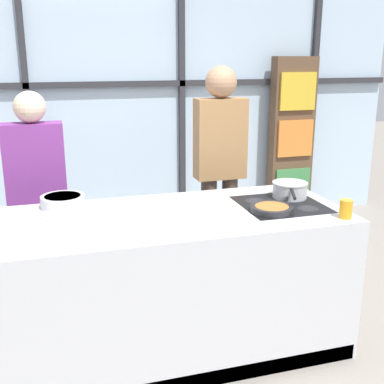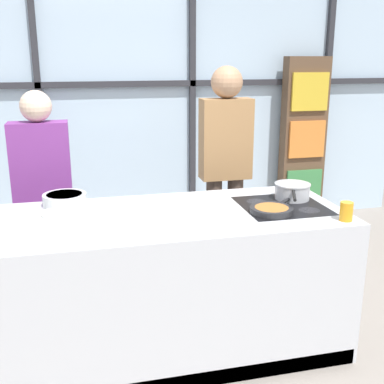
% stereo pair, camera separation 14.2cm
% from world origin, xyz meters
% --- Properties ---
extents(ground_plane, '(18.00, 18.00, 0.00)m').
position_xyz_m(ground_plane, '(0.00, 0.00, 0.00)').
color(ground_plane, gray).
extents(back_window_wall, '(6.40, 0.10, 2.80)m').
position_xyz_m(back_window_wall, '(0.00, 2.31, 1.40)').
color(back_window_wall, silver).
rests_on(back_window_wall, ground_plane).
extents(bookshelf, '(0.49, 0.19, 1.81)m').
position_xyz_m(bookshelf, '(1.99, 2.12, 0.91)').
color(bookshelf, brown).
rests_on(bookshelf, ground_plane).
extents(demo_island, '(2.29, 0.90, 0.90)m').
position_xyz_m(demo_island, '(0.00, -0.00, 0.45)').
color(demo_island, silver).
rests_on(demo_island, ground_plane).
extents(spectator_far_left, '(0.42, 0.22, 1.59)m').
position_xyz_m(spectator_far_left, '(-0.70, 0.87, 0.90)').
color(spectator_far_left, '#47382D').
rests_on(spectator_far_left, ground_plane).
extents(spectator_center_left, '(0.40, 0.24, 1.74)m').
position_xyz_m(spectator_center_left, '(0.70, 0.87, 1.02)').
color(spectator_center_left, '#47382D').
rests_on(spectator_center_left, ground_plane).
extents(frying_pan, '(0.39, 0.36, 0.04)m').
position_xyz_m(frying_pan, '(0.69, -0.12, 0.92)').
color(frying_pan, '#232326').
rests_on(frying_pan, demo_island).
extents(saucepan, '(0.25, 0.42, 0.10)m').
position_xyz_m(saucepan, '(0.93, 0.12, 0.96)').
color(saucepan, silver).
rests_on(saucepan, demo_island).
extents(white_plate, '(0.23, 0.23, 0.01)m').
position_xyz_m(white_plate, '(-0.56, 0.16, 0.91)').
color(white_plate, white).
rests_on(white_plate, demo_island).
extents(mixing_bowl, '(0.27, 0.27, 0.07)m').
position_xyz_m(mixing_bowl, '(-0.53, 0.33, 0.94)').
color(mixing_bowl, silver).
rests_on(mixing_bowl, demo_island).
extents(juice_glass_near, '(0.07, 0.07, 0.11)m').
position_xyz_m(juice_glass_near, '(1.05, -0.35, 0.95)').
color(juice_glass_near, orange).
rests_on(juice_glass_near, demo_island).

